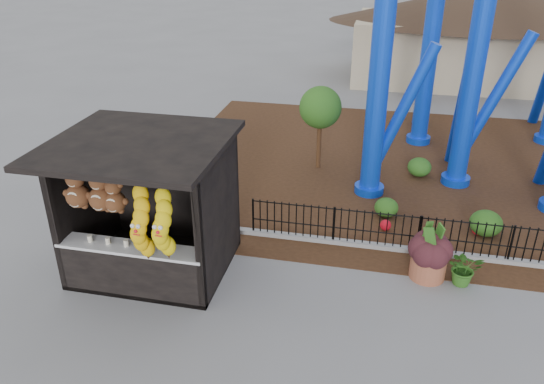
# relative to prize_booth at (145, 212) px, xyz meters

# --- Properties ---
(ground) EXTENTS (120.00, 120.00, 0.00)m
(ground) POSITION_rel_prize_booth_xyz_m (2.99, -0.89, -1.54)
(ground) COLOR slate
(ground) RESTS_ON ground
(mulch_bed) EXTENTS (18.00, 12.00, 0.02)m
(mulch_bed) POSITION_rel_prize_booth_xyz_m (6.99, 7.11, -1.53)
(mulch_bed) COLOR #331E11
(mulch_bed) RESTS_ON ground
(curb) EXTENTS (18.00, 0.18, 0.12)m
(curb) POSITION_rel_prize_booth_xyz_m (6.99, 2.11, -1.48)
(curb) COLOR gray
(curb) RESTS_ON ground
(prize_booth) EXTENTS (3.50, 3.40, 3.12)m
(prize_booth) POSITION_rel_prize_booth_xyz_m (0.00, 0.00, 0.00)
(prize_booth) COLOR black
(prize_booth) RESTS_ON ground
(picket_fence) EXTENTS (12.20, 0.06, 1.00)m
(picket_fence) POSITION_rel_prize_booth_xyz_m (7.89, 2.11, -1.04)
(picket_fence) COLOR black
(picket_fence) RESTS_ON ground
(terracotta_planter) EXTENTS (1.01, 1.01, 0.59)m
(terracotta_planter) POSITION_rel_prize_booth_xyz_m (5.96, 1.18, -1.25)
(terracotta_planter) COLOR #995137
(terracotta_planter) RESTS_ON ground
(planter_foliage) EXTENTS (0.70, 0.70, 0.64)m
(planter_foliage) POSITION_rel_prize_booth_xyz_m (5.96, 1.18, -0.63)
(planter_foliage) COLOR #331419
(planter_foliage) RESTS_ON terracotta_planter
(potted_plant) EXTENTS (0.78, 0.69, 0.80)m
(potted_plant) POSITION_rel_prize_booth_xyz_m (6.70, 1.08, -1.14)
(potted_plant) COLOR #1F591A
(potted_plant) RESTS_ON ground
(landscaping) EXTENTS (8.04, 4.15, 0.64)m
(landscaping) POSITION_rel_prize_booth_xyz_m (8.04, 4.68, -1.25)
(landscaping) COLOR #265318
(landscaping) RESTS_ON mulch_bed
(pavilion) EXTENTS (15.00, 15.00, 4.80)m
(pavilion) POSITION_rel_prize_booth_xyz_m (8.99, 19.11, 1.52)
(pavilion) COLOR #BFAD8C
(pavilion) RESTS_ON ground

